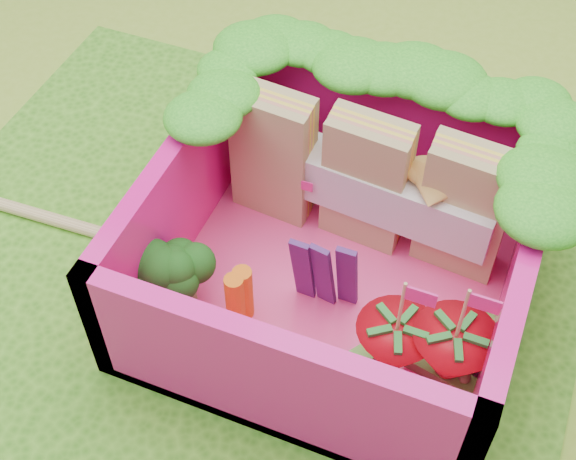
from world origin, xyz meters
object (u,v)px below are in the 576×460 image
(bento_box, at_px, (340,242))
(strawberry_left, at_px, (393,350))
(broccoli, at_px, (176,270))
(chopsticks, at_px, (6,206))
(sandwich_stack, at_px, (368,182))
(strawberry_right, at_px, (450,358))

(bento_box, relative_size, strawberry_left, 2.58)
(strawberry_left, bearing_deg, broccoli, -179.73)
(strawberry_left, relative_size, chopsticks, 0.22)
(strawberry_left, bearing_deg, sandwich_stack, 116.83)
(broccoli, bearing_deg, sandwich_stack, 48.77)
(strawberry_right, xyz_separation_m, chopsticks, (-1.87, 0.13, -0.17))
(bento_box, xyz_separation_m, chopsticks, (-1.39, -0.13, -0.25))
(strawberry_left, bearing_deg, chopsticks, 174.29)
(sandwich_stack, height_order, chopsticks, sandwich_stack)
(chopsticks, bearing_deg, sandwich_stack, 16.13)
(bento_box, height_order, broccoli, bento_box)
(bento_box, bearing_deg, broccoli, -148.60)
(sandwich_stack, height_order, strawberry_left, sandwich_stack)
(broccoli, xyz_separation_m, strawberry_right, (0.98, 0.04, -0.04))
(sandwich_stack, bearing_deg, broccoli, -131.23)
(broccoli, height_order, strawberry_left, strawberry_left)
(bento_box, bearing_deg, strawberry_right, -28.98)
(broccoli, bearing_deg, strawberry_right, 2.35)
(strawberry_left, distance_m, strawberry_right, 0.18)
(sandwich_stack, distance_m, broccoli, 0.77)
(bento_box, relative_size, broccoli, 4.18)
(sandwich_stack, relative_size, broccoli, 3.41)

